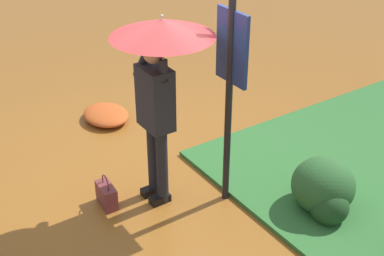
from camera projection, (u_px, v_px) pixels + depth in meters
name	position (u px, v px, depth m)	size (l,w,h in m)	color
ground_plane	(164.00, 182.00, 5.96)	(18.00, 18.00, 0.00)	brown
person_with_umbrella	(159.00, 65.00, 4.91)	(0.96, 0.96, 2.04)	black
info_sign_post	(231.00, 73.00, 5.01)	(0.44, 0.07, 2.30)	black
handbag	(107.00, 195.00, 5.55)	(0.31, 0.17, 0.37)	brown
shrub_cluster	(324.00, 189.00, 5.38)	(0.71, 0.65, 0.58)	#285628
leaf_pile_by_bench	(106.00, 115.00, 7.19)	(0.72, 0.57, 0.16)	#B74C1E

